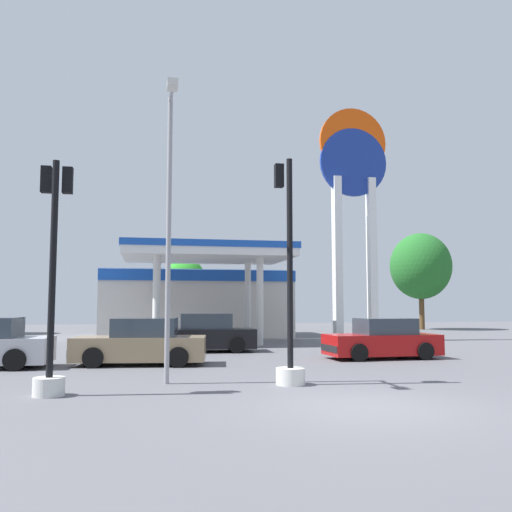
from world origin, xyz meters
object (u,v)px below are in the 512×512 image
car_2 (141,344)px  tree_1 (185,280)px  corner_streetlamp (169,207)px  car_1 (202,334)px  station_pole_sign (354,193)px  traffic_signal_1 (289,318)px  traffic_signal_0 (52,306)px  tree_2 (421,266)px  car_0 (382,340)px

car_2 → tree_1: size_ratio=0.81×
corner_streetlamp → car_1: bearing=79.4°
station_pole_sign → car_2: bearing=-138.5°
station_pole_sign → car_1: station_pole_sign is taller
traffic_signal_1 → corner_streetlamp: 3.89m
traffic_signal_1 → traffic_signal_0: bearing=-173.9°
tree_2 → corner_streetlamp: 32.27m
car_0 → car_2: size_ratio=0.93×
tree_2 → corner_streetlamp: bearing=-128.1°
traffic_signal_1 → corner_streetlamp: bearing=170.1°
tree_1 → traffic_signal_0: bearing=-99.3°
traffic_signal_1 → corner_streetlamp: corner_streetlamp is taller
corner_streetlamp → station_pole_sign: bearing=54.2°
car_0 → traffic_signal_0: (-10.00, -5.99, 1.21)m
car_0 → traffic_signal_0: 11.72m
station_pole_sign → tree_2: station_pole_sign is taller
station_pole_sign → car_0: bearing=-105.9°
station_pole_sign → corner_streetlamp: bearing=-125.8°
traffic_signal_0 → tree_1: bearing=80.7°
traffic_signal_1 → tree_2: bearing=56.6°
traffic_signal_1 → tree_1: traffic_signal_1 is taller
car_2 → car_1: bearing=62.0°
car_2 → corner_streetlamp: corner_streetlamp is taller
car_2 → tree_1: tree_1 is taller
station_pole_sign → corner_streetlamp: (-10.18, -14.09, -3.62)m
traffic_signal_0 → tree_2: (22.33, 26.44, 2.95)m
traffic_signal_1 → corner_streetlamp: size_ratio=0.77×
car_0 → tree_2: size_ratio=0.54×
station_pole_sign → car_1: bearing=-148.5°
station_pole_sign → corner_streetlamp: size_ratio=1.78×
car_0 → traffic_signal_1: (-4.75, -5.43, 0.92)m
car_1 → traffic_signal_0: size_ratio=0.87×
car_0 → traffic_signal_1: size_ratio=0.73×
car_1 → corner_streetlamp: 9.69m
car_0 → car_2: car_2 is taller
car_2 → traffic_signal_0: (-1.77, -5.56, 1.19)m
traffic_signal_1 → tree_1: bearing=91.5°
tree_1 → station_pole_sign: bearing=-56.9°
car_1 → car_2: 4.95m
traffic_signal_0 → car_1: bearing=67.6°
car_2 → traffic_signal_1: bearing=-55.1°
car_2 → tree_2: size_ratio=0.58×
car_2 → traffic_signal_1: 6.15m
corner_streetlamp → tree_1: bearing=85.5°
traffic_signal_0 → tree_1: 27.97m
station_pole_sign → car_0: size_ratio=3.14×
car_2 → corner_streetlamp: (0.66, -4.51, 3.54)m
car_1 → traffic_signal_1: (1.16, -9.37, 0.87)m
car_0 → corner_streetlamp: (-7.57, -4.94, 3.56)m
station_pole_sign → car_2: station_pole_sign is taller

